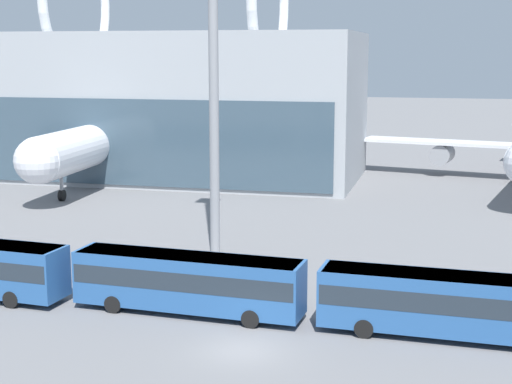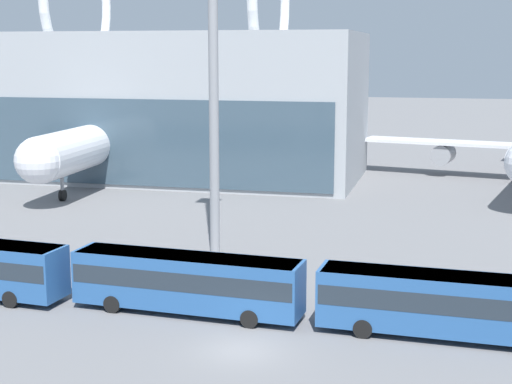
% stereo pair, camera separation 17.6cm
% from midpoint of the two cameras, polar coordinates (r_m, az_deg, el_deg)
% --- Properties ---
extents(ground_plane, '(440.00, 440.00, 0.00)m').
position_cam_midpoint_polar(ground_plane, '(39.58, -0.98, -11.41)').
color(ground_plane, slate).
extents(airliner_at_gate_near, '(36.40, 34.46, 13.42)m').
position_cam_midpoint_polar(airliner_at_gate_near, '(88.98, -10.96, 3.58)').
color(airliner_at_gate_near, white).
rests_on(airliner_at_gate_near, ground_plane).
extents(shuttle_bus_3, '(13.31, 3.39, 3.36)m').
position_cam_midpoint_polar(shuttle_bus_3, '(44.32, -4.94, -6.37)').
color(shuttle_bus_3, '#285693').
rests_on(shuttle_bus_3, ground_plane).
extents(shuttle_bus_4, '(13.28, 3.17, 3.36)m').
position_cam_midpoint_polar(shuttle_bus_4, '(41.60, 13.82, -7.75)').
color(shuttle_bus_4, '#285693').
rests_on(shuttle_bus_4, ground_plane).
extents(floodlight_mast, '(2.05, 2.05, 31.86)m').
position_cam_midpoint_polar(floodlight_mast, '(55.67, -3.06, 13.36)').
color(floodlight_mast, gray).
rests_on(floodlight_mast, ground_plane).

